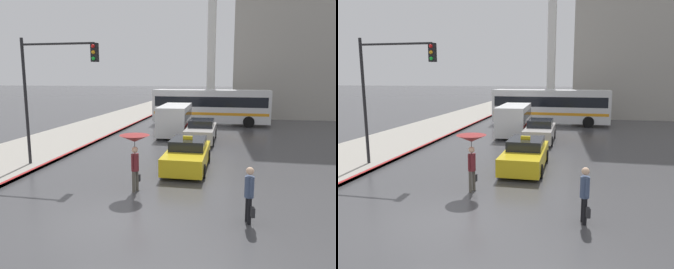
# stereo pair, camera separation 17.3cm
# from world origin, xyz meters

# --- Properties ---
(ground_plane) EXTENTS (300.00, 300.00, 0.00)m
(ground_plane) POSITION_xyz_m (0.00, 0.00, 0.00)
(ground_plane) COLOR #424244
(taxi) EXTENTS (1.91, 4.55, 1.54)m
(taxi) POSITION_xyz_m (1.63, 6.54, 0.65)
(taxi) COLOR gold
(taxi) RESTS_ON ground_plane
(sedan_red) EXTENTS (1.91, 4.65, 1.44)m
(sedan_red) POSITION_xyz_m (1.60, 13.34, 0.68)
(sedan_red) COLOR #B7B2AD
(sedan_red) RESTS_ON ground_plane
(ambulance_van) EXTENTS (2.22, 5.36, 2.21)m
(ambulance_van) POSITION_xyz_m (-0.54, 15.40, 1.23)
(ambulance_van) COLOR silver
(ambulance_van) RESTS_ON ground_plane
(city_bus) EXTENTS (10.45, 2.95, 3.13)m
(city_bus) POSITION_xyz_m (1.69, 21.47, 1.74)
(city_bus) COLOR silver
(city_bus) RESTS_ON ground_plane
(pedestrian_with_umbrella) EXTENTS (1.11, 1.11, 2.15)m
(pedestrian_with_umbrella) POSITION_xyz_m (0.15, 2.91, 1.77)
(pedestrian_with_umbrella) COLOR #4C473D
(pedestrian_with_umbrella) RESTS_ON ground_plane
(pedestrian_man) EXTENTS (0.34, 0.55, 1.69)m
(pedestrian_man) POSITION_xyz_m (4.20, 0.94, 0.96)
(pedestrian_man) COLOR black
(pedestrian_man) RESTS_ON ground_plane
(traffic_light) EXTENTS (3.73, 0.38, 6.00)m
(traffic_light) POSITION_xyz_m (-4.44, 5.35, 4.17)
(traffic_light) COLOR black
(traffic_light) RESTS_ON ground_plane
(monument_cross) EXTENTS (8.56, 0.90, 19.45)m
(monument_cross) POSITION_xyz_m (0.99, 30.76, 11.03)
(monument_cross) COLOR white
(monument_cross) RESTS_ON ground_plane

